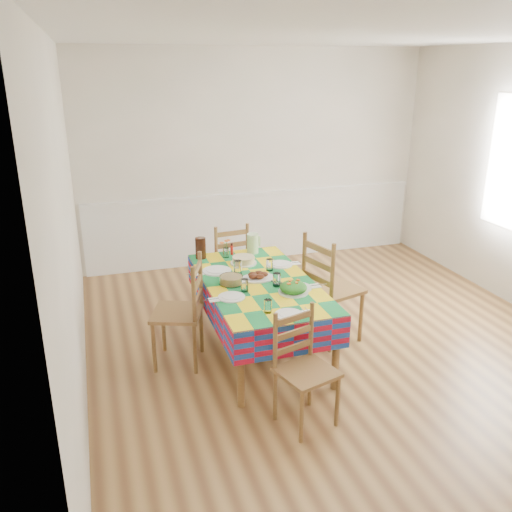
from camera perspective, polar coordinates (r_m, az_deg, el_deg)
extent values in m
cube|color=brown|center=(5.23, 8.31, -9.35)|extent=(4.50, 5.00, 0.04)
cube|color=white|center=(4.59, 10.11, 22.13)|extent=(4.50, 5.00, 0.04)
cube|color=beige|center=(7.02, -0.08, 10.25)|extent=(4.50, 0.04, 2.70)
cube|color=beige|center=(4.26, -19.49, 2.83)|extent=(0.04, 5.00, 2.70)
cube|color=white|center=(7.06, 0.04, 6.58)|extent=(4.41, 0.06, 0.04)
cube|color=white|center=(7.19, 0.01, 3.11)|extent=(4.41, 0.03, 0.90)
cylinder|color=brown|center=(4.18, -1.61, -11.89)|extent=(0.06, 0.06, 0.63)
cylinder|color=brown|center=(4.42, 8.41, -10.17)|extent=(0.06, 0.06, 0.63)
cylinder|color=brown|center=(5.56, -6.14, -3.59)|extent=(0.06, 0.06, 0.63)
cylinder|color=brown|center=(5.75, 1.58, -2.68)|extent=(0.06, 0.06, 0.63)
cube|color=brown|center=(4.81, 0.26, -2.96)|extent=(0.90, 1.70, 0.04)
cube|color=red|center=(4.80, 0.26, -2.70)|extent=(0.93, 1.74, 0.01)
cube|color=red|center=(4.74, -5.13, -4.88)|extent=(0.01, 1.74, 0.27)
cube|color=red|center=(5.00, 5.36, -3.54)|extent=(0.01, 1.74, 0.27)
cube|color=red|center=(4.12, 3.99, -8.88)|extent=(0.93, 0.01, 0.27)
cube|color=red|center=(5.62, -2.44, -0.78)|extent=(0.93, 0.01, 0.27)
cylinder|color=white|center=(4.17, 3.50, -6.17)|extent=(0.22, 0.22, 0.01)
cylinder|color=white|center=(4.17, 3.50, -6.07)|extent=(0.15, 0.15, 0.00)
cylinder|color=white|center=(4.19, 1.26, -5.30)|extent=(0.06, 0.06, 0.11)
cube|color=white|center=(4.22, 5.37, -5.94)|extent=(0.08, 0.08, 0.00)
cube|color=silver|center=(4.22, 5.16, -5.92)|extent=(0.01, 0.14, 0.00)
cube|color=silver|center=(4.23, 5.57, -5.86)|extent=(0.01, 0.16, 0.00)
cylinder|color=white|center=(4.47, -2.59, -4.34)|extent=(0.22, 0.22, 0.01)
cylinder|color=white|center=(4.46, -2.59, -4.24)|extent=(0.16, 0.16, 0.00)
cylinder|color=white|center=(4.57, -1.21, -3.09)|extent=(0.06, 0.06, 0.11)
cube|color=white|center=(4.44, -4.46, -4.60)|extent=(0.08, 0.08, 0.00)
cube|color=silver|center=(4.43, -4.67, -4.58)|extent=(0.14, 0.01, 0.00)
cube|color=silver|center=(4.44, -4.25, -4.53)|extent=(0.17, 0.01, 0.00)
cylinder|color=white|center=(5.02, -4.14, -1.57)|extent=(0.27, 0.27, 0.01)
cylinder|color=white|center=(5.02, -4.14, -1.46)|extent=(0.19, 0.19, 0.01)
cylinder|color=white|center=(4.93, -1.93, -1.21)|extent=(0.08, 0.08, 0.13)
cube|color=white|center=(4.99, -6.13, -1.83)|extent=(0.10, 0.10, 0.01)
cube|color=silver|center=(4.98, -6.36, -1.80)|extent=(0.17, 0.01, 0.00)
cube|color=silver|center=(4.99, -5.91, -1.75)|extent=(0.20, 0.01, 0.00)
cylinder|color=white|center=(4.65, 4.41, -3.35)|extent=(0.24, 0.24, 0.01)
cylinder|color=white|center=(4.65, 4.42, -3.25)|extent=(0.17, 0.17, 0.01)
cylinder|color=white|center=(4.68, 2.20, -2.49)|extent=(0.07, 0.07, 0.12)
cube|color=white|center=(4.71, 6.24, -3.15)|extent=(0.09, 0.09, 0.01)
cube|color=silver|center=(4.71, 6.04, -3.12)|extent=(0.15, 0.01, 0.00)
cube|color=silver|center=(4.72, 6.45, -3.07)|extent=(0.18, 0.01, 0.00)
cylinder|color=white|center=(5.17, 2.59, -0.90)|extent=(0.23, 0.23, 0.01)
cylinder|color=white|center=(5.17, 2.59, -0.81)|extent=(0.16, 0.16, 0.01)
cylinder|color=white|center=(5.02, 1.44, -0.94)|extent=(0.06, 0.06, 0.11)
cube|color=white|center=(5.22, 4.17, -0.75)|extent=(0.09, 0.09, 0.01)
cube|color=silver|center=(5.22, 3.99, -0.73)|extent=(0.14, 0.01, 0.00)
cube|color=silver|center=(5.23, 4.34, -0.69)|extent=(0.17, 0.01, 0.00)
ellipsoid|color=white|center=(4.84, 0.19, -2.35)|extent=(0.31, 0.22, 0.01)
ellipsoid|color=black|center=(4.84, 0.82, -1.94)|extent=(0.08, 0.07, 0.05)
ellipsoid|color=black|center=(4.87, 0.28, -1.83)|extent=(0.08, 0.07, 0.05)
ellipsoid|color=black|center=(4.84, -0.37, -1.95)|extent=(0.08, 0.07, 0.05)
ellipsoid|color=black|center=(4.80, -0.30, -2.16)|extent=(0.08, 0.07, 0.05)
ellipsoid|color=black|center=(4.79, 0.40, -2.18)|extent=(0.08, 0.07, 0.05)
cylinder|color=white|center=(4.57, 3.95, -3.78)|extent=(0.26, 0.26, 0.01)
ellipsoid|color=#124912|center=(4.55, 3.96, -3.32)|extent=(0.23, 0.23, 0.10)
cube|color=#D05612|center=(4.50, 3.48, -2.92)|extent=(0.03, 0.02, 0.01)
cube|color=#D05612|center=(4.55, 3.65, -2.63)|extent=(0.04, 0.04, 0.01)
cube|color=#D05612|center=(4.52, 4.29, -2.82)|extent=(0.03, 0.03, 0.01)
cube|color=#D05612|center=(4.57, 4.45, -2.53)|extent=(0.03, 0.04, 0.01)
cylinder|color=white|center=(4.72, -2.63, -2.54)|extent=(0.21, 0.21, 0.07)
cylinder|color=#D0B96E|center=(4.72, -2.63, -2.52)|extent=(0.19, 0.19, 0.06)
cylinder|color=white|center=(5.21, -1.32, -0.73)|extent=(0.25, 0.25, 0.01)
cylinder|color=#CEBE7D|center=(5.20, -1.33, -0.37)|extent=(0.22, 0.22, 0.06)
cube|color=black|center=(4.76, 2.01, -2.78)|extent=(0.10, 0.24, 0.01)
cube|color=black|center=(4.79, 2.41, -2.65)|extent=(0.05, 0.25, 0.01)
cylinder|color=white|center=(5.37, -3.18, 0.36)|extent=(0.06, 0.06, 0.10)
cylinder|color=#326822|center=(5.35, -3.36, 0.76)|extent=(0.00, 0.00, 0.14)
ellipsoid|color=#D05612|center=(5.32, -3.63, 1.41)|extent=(0.05, 0.05, 0.02)
cylinder|color=#326822|center=(5.36, -3.08, 0.81)|extent=(0.00, 0.00, 0.14)
ellipsoid|color=#D05612|center=(5.36, -2.94, 1.67)|extent=(0.05, 0.05, 0.02)
cylinder|color=#326822|center=(5.34, -3.16, 0.73)|extent=(0.00, 0.00, 0.14)
ellipsoid|color=#D05612|center=(5.30, -3.13, 1.60)|extent=(0.05, 0.05, 0.02)
cylinder|color=red|center=(5.44, -2.57, 0.76)|extent=(0.03, 0.03, 0.12)
cylinder|color=#B8E19E|center=(5.47, -0.35, 1.34)|extent=(0.12, 0.12, 0.20)
cylinder|color=black|center=(5.35, -5.85, 0.85)|extent=(0.10, 0.10, 0.21)
cube|color=white|center=(4.08, 4.11, -6.75)|extent=(0.07, 0.02, 0.02)
cylinder|color=brown|center=(3.90, 4.82, -16.54)|extent=(0.03, 0.03, 0.41)
cylinder|color=brown|center=(4.07, 8.56, -14.90)|extent=(0.03, 0.03, 0.41)
cylinder|color=brown|center=(4.10, 2.04, -14.46)|extent=(0.03, 0.03, 0.41)
cylinder|color=brown|center=(4.27, 5.71, -13.02)|extent=(0.03, 0.03, 0.41)
cube|color=brown|center=(3.96, 5.39, -12.09)|extent=(0.47, 0.46, 0.03)
cylinder|color=brown|center=(3.88, 2.04, -9.10)|extent=(0.03, 0.03, 0.46)
cylinder|color=brown|center=(4.05, 5.83, -7.81)|extent=(0.03, 0.03, 0.46)
cube|color=brown|center=(4.01, 3.95, -9.59)|extent=(0.32, 0.11, 0.05)
cube|color=brown|center=(3.95, 3.99, -8.09)|extent=(0.32, 0.11, 0.05)
cube|color=brown|center=(3.90, 4.03, -6.55)|extent=(0.32, 0.11, 0.05)
cylinder|color=brown|center=(6.18, -2.07, -2.01)|extent=(0.03, 0.03, 0.44)
cylinder|color=brown|center=(6.08, -5.15, -2.48)|extent=(0.03, 0.03, 0.44)
cylinder|color=brown|center=(5.90, -0.92, -3.10)|extent=(0.03, 0.03, 0.44)
cylinder|color=brown|center=(5.79, -4.13, -3.62)|extent=(0.03, 0.03, 0.44)
cube|color=brown|center=(5.90, -3.11, -0.70)|extent=(0.44, 0.43, 0.03)
cylinder|color=brown|center=(5.73, -0.90, 1.12)|extent=(0.03, 0.03, 0.49)
cylinder|color=brown|center=(5.61, -4.21, 0.67)|extent=(0.03, 0.03, 0.49)
cube|color=brown|center=(5.70, -2.53, -0.02)|extent=(0.35, 0.05, 0.05)
cube|color=brown|center=(5.66, -2.54, 1.18)|extent=(0.35, 0.05, 0.05)
cube|color=brown|center=(5.62, -2.56, 2.40)|extent=(0.35, 0.05, 0.05)
cylinder|color=brown|center=(5.03, -9.73, -7.48)|extent=(0.04, 0.04, 0.46)
cylinder|color=brown|center=(4.71, -10.69, -9.51)|extent=(0.04, 0.04, 0.46)
cylinder|color=brown|center=(4.97, -5.77, -7.65)|extent=(0.04, 0.04, 0.46)
cylinder|color=brown|center=(4.65, -6.45, -9.72)|extent=(0.04, 0.04, 0.46)
cube|color=brown|center=(4.73, -8.30, -5.94)|extent=(0.53, 0.55, 0.03)
cylinder|color=brown|center=(4.76, -5.85, -2.45)|extent=(0.04, 0.04, 0.51)
cylinder|color=brown|center=(4.43, -6.56, -4.24)|extent=(0.04, 0.04, 0.51)
cube|color=brown|center=(4.64, -6.15, -4.48)|extent=(0.15, 0.35, 0.05)
cube|color=brown|center=(4.58, -6.21, -2.96)|extent=(0.15, 0.35, 0.05)
cube|color=brown|center=(4.53, -6.27, -1.41)|extent=(0.15, 0.35, 0.05)
cylinder|color=brown|center=(5.21, 10.99, -6.34)|extent=(0.04, 0.04, 0.50)
cylinder|color=brown|center=(5.47, 8.11, -4.87)|extent=(0.04, 0.04, 0.50)
cylinder|color=brown|center=(4.98, 7.87, -7.45)|extent=(0.04, 0.04, 0.50)
cylinder|color=brown|center=(5.25, 5.02, -5.84)|extent=(0.04, 0.04, 0.50)
cube|color=brown|center=(5.11, 8.14, -3.43)|extent=(0.55, 0.57, 0.03)
cylinder|color=brown|center=(4.76, 8.06, -1.87)|extent=(0.04, 0.04, 0.55)
cylinder|color=brown|center=(5.04, 5.10, -0.50)|extent=(0.04, 0.04, 0.55)
cube|color=brown|center=(4.94, 6.49, -2.36)|extent=(0.13, 0.39, 0.06)
cube|color=brown|center=(4.89, 6.55, -0.80)|extent=(0.13, 0.39, 0.06)
cube|color=brown|center=(4.84, 6.62, 0.78)|extent=(0.13, 0.39, 0.06)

